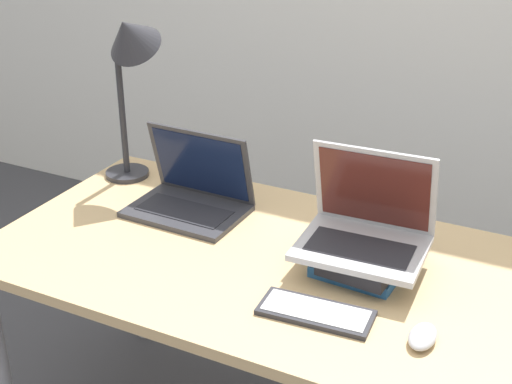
% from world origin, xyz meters
% --- Properties ---
extents(desk, '(1.57, 0.79, 0.70)m').
position_xyz_m(desk, '(0.00, 0.40, 0.63)').
color(desk, tan).
rests_on(desk, ground_plane).
extents(laptop_left, '(0.34, 0.24, 0.24)m').
position_xyz_m(laptop_left, '(-0.37, 0.54, 0.75)').
color(laptop_left, '#333338').
rests_on(laptop_left, desk).
extents(book_stack, '(0.22, 0.28, 0.06)m').
position_xyz_m(book_stack, '(0.20, 0.45, 0.73)').
color(book_stack, '#235693').
rests_on(book_stack, desk).
extents(laptop_on_books, '(0.32, 0.26, 0.25)m').
position_xyz_m(laptop_on_books, '(0.19, 0.46, 0.82)').
color(laptop_on_books, '#B2B2B7').
rests_on(laptop_on_books, book_stack).
extents(wireless_keyboard, '(0.27, 0.13, 0.01)m').
position_xyz_m(wireless_keyboard, '(0.16, 0.21, 0.71)').
color(wireless_keyboard, '#28282D').
rests_on(wireless_keyboard, desk).
extents(mouse, '(0.06, 0.10, 0.03)m').
position_xyz_m(mouse, '(0.40, 0.22, 0.72)').
color(mouse, '#B2B2B7').
rests_on(mouse, desk).
extents(desk_lamp, '(0.23, 0.20, 0.57)m').
position_xyz_m(desk_lamp, '(-0.62, 0.62, 1.12)').
color(desk_lamp, '#28282D').
rests_on(desk_lamp, desk).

